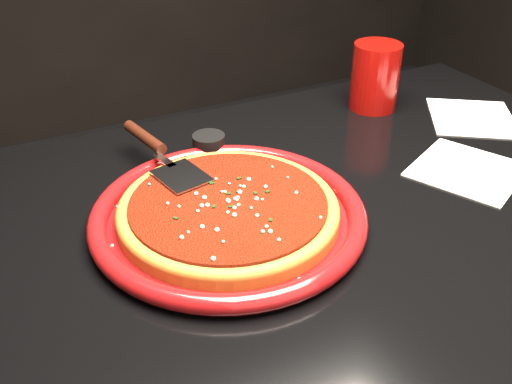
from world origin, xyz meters
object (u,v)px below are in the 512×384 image
Objects in this scene: ramekin at (209,147)px; pizza_server at (162,153)px; cup at (375,77)px; table at (311,368)px; plate at (229,215)px.

pizza_server is at bearing -160.61° from ramekin.
table is at bearing -137.71° from cup.
pizza_server is at bearing -170.59° from cup.
plate is at bearing -105.10° from ramekin.
cup is at bearing 6.86° from ramekin.
ramekin is (-0.10, 0.21, 0.40)m from table.
ramekin is (0.05, 0.20, 0.01)m from plate.
table is at bearing -54.40° from pizza_server.
ramekin is at bearing 74.90° from plate.
table is 0.42m from plate.
plate is 0.50m from cup.
plate is 3.00× the size of cup.
cup is at bearing 42.29° from table.
pizza_server is 4.97× the size of ramekin.
pizza_server is 0.10m from ramekin.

